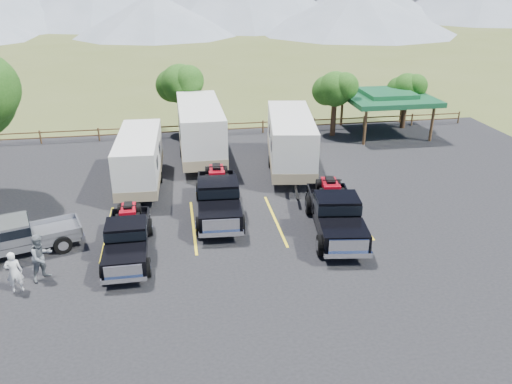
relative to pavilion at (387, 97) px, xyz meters
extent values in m
plane|color=#4B5524|center=(-13.00, -17.00, -2.79)|extent=(320.00, 320.00, 0.00)
cube|color=black|center=(-13.00, -14.00, -2.77)|extent=(44.00, 34.00, 0.04)
cube|color=yellow|center=(-19.00, -13.00, -2.74)|extent=(0.12, 5.50, 0.01)
cube|color=yellow|center=(-15.00, -13.00, -2.74)|extent=(0.12, 5.50, 0.01)
cube|color=yellow|center=(-11.00, -13.00, -2.74)|extent=(0.12, 5.50, 0.01)
cube|color=yellow|center=(-7.00, -13.00, -2.74)|extent=(0.12, 5.50, 0.01)
cylinder|color=#322013|center=(-4.00, 0.00, -1.39)|extent=(0.39, 0.39, 2.80)
sphere|color=#1E4D13|center=(-4.00, 0.00, 0.71)|extent=(2.52, 2.52, 2.52)
sphere|color=#1E4D13|center=(-3.46, -0.45, 0.98)|extent=(1.98, 1.98, 1.98)
sphere|color=#1E4D13|center=(-4.50, 0.40, 0.53)|extent=(2.16, 2.16, 2.16)
cylinder|color=#322013|center=(2.00, 1.00, -1.53)|extent=(0.38, 0.38, 2.52)
sphere|color=#1E4D13|center=(2.00, 1.00, 0.36)|extent=(2.24, 2.24, 2.24)
sphere|color=#1E4D13|center=(2.48, 0.60, 0.60)|extent=(1.76, 1.76, 1.76)
sphere|color=#1E4D13|center=(1.55, 1.35, 0.20)|extent=(1.92, 1.92, 1.92)
cylinder|color=#322013|center=(-15.00, 2.00, -1.25)|extent=(0.41, 0.41, 3.08)
sphere|color=#1E4D13|center=(-15.00, 2.00, 1.06)|extent=(2.80, 2.80, 2.80)
sphere|color=#1E4D13|center=(-14.40, 1.50, 1.36)|extent=(2.20, 2.20, 2.20)
sphere|color=#1E4D13|center=(-15.56, 2.44, 0.86)|extent=(2.40, 2.40, 2.40)
cylinder|color=#503822|center=(-25.00, 1.50, -2.29)|extent=(0.12, 0.12, 1.00)
cylinder|color=#503822|center=(-21.00, 1.50, -2.29)|extent=(0.12, 0.12, 1.00)
cylinder|color=#503822|center=(-17.00, 1.50, -2.29)|extent=(0.12, 0.12, 1.00)
cylinder|color=#503822|center=(-13.00, 1.50, -2.29)|extent=(0.12, 0.12, 1.00)
cylinder|color=#503822|center=(-9.00, 1.50, -2.29)|extent=(0.12, 0.12, 1.00)
cylinder|color=#503822|center=(-5.00, 1.50, -2.29)|extent=(0.12, 0.12, 1.00)
cylinder|color=#503822|center=(-1.00, 1.50, -2.29)|extent=(0.12, 0.12, 1.00)
cylinder|color=#503822|center=(3.00, 1.50, -2.29)|extent=(0.12, 0.12, 1.00)
cylinder|color=#503822|center=(7.00, 1.50, -2.29)|extent=(0.12, 0.12, 1.00)
cube|color=#503822|center=(-11.00, 1.50, -2.34)|extent=(36.00, 0.06, 0.08)
cube|color=#503822|center=(-11.00, 1.50, -1.94)|extent=(36.00, 0.06, 0.08)
cylinder|color=#503822|center=(-2.50, -2.50, -1.49)|extent=(0.20, 0.20, 2.60)
cylinder|color=#503822|center=(-2.50, 2.50, -1.49)|extent=(0.20, 0.20, 2.60)
cylinder|color=#503822|center=(2.50, -2.50, -1.49)|extent=(0.20, 0.20, 2.60)
cylinder|color=#503822|center=(2.50, 2.50, -1.49)|extent=(0.20, 0.20, 2.60)
cube|color=#195934|center=(0.00, 0.00, -0.04)|extent=(6.20, 6.20, 0.35)
cube|color=#195934|center=(0.00, 0.00, 0.26)|extent=(3.50, 3.50, 0.35)
cone|color=slate|center=(-18.00, 70.00, 1.21)|extent=(32.00, 32.00, 8.00)
cone|color=slate|center=(22.00, 67.00, 1.71)|extent=(40.00, 40.00, 9.00)
cube|color=black|center=(-17.84, -15.28, -2.19)|extent=(1.65, 5.03, 0.32)
cube|color=black|center=(-17.83, -16.97, -1.87)|extent=(1.70, 1.59, 0.44)
cube|color=black|center=(-17.84, -15.38, -1.56)|extent=(1.66, 1.38, 0.88)
cube|color=black|center=(-17.84, -15.38, -1.43)|extent=(1.70, 1.44, 0.40)
cube|color=black|center=(-17.85, -13.69, -1.95)|extent=(1.70, 2.12, 0.48)
cube|color=silver|center=(-17.83, -17.86, -1.91)|extent=(1.41, 0.08, 0.48)
cube|color=silver|center=(-17.83, -17.92, -2.25)|extent=(1.73, 0.17, 0.19)
cube|color=silver|center=(-17.85, -12.63, -2.25)|extent=(1.73, 0.15, 0.19)
cylinder|color=black|center=(-18.66, -17.02, -2.35)|extent=(0.27, 0.79, 0.79)
cylinder|color=black|center=(-17.00, -17.01, -2.35)|extent=(0.27, 0.79, 0.79)
cylinder|color=black|center=(-18.68, -13.54, -2.35)|extent=(0.27, 0.79, 0.79)
cylinder|color=black|center=(-17.02, -13.53, -2.35)|extent=(0.27, 0.79, 0.79)
cube|color=maroon|center=(-17.85, -13.69, -1.36)|extent=(0.62, 1.15, 0.31)
cube|color=black|center=(-17.85, -13.69, -1.14)|extent=(0.36, 0.66, 0.16)
cube|color=maroon|center=(-17.85, -14.17, -1.27)|extent=(0.71, 0.31, 0.19)
cylinder|color=black|center=(-17.85, -14.09, -0.96)|extent=(0.79, 0.06, 0.05)
cylinder|color=black|center=(-18.24, -14.18, -1.53)|extent=(0.23, 0.49, 0.49)
cylinder|color=black|center=(-17.45, -14.17, -1.53)|extent=(0.23, 0.49, 0.49)
cylinder|color=black|center=(-18.25, -13.21, -1.53)|extent=(0.23, 0.49, 0.49)
cylinder|color=black|center=(-17.46, -13.20, -1.53)|extent=(0.23, 0.49, 0.49)
cube|color=black|center=(-13.68, -12.01, -2.10)|extent=(2.21, 5.91, 0.37)
cube|color=black|center=(-13.79, -13.96, -1.73)|extent=(2.06, 1.95, 0.51)
cube|color=black|center=(-13.68, -12.13, -1.37)|extent=(2.01, 1.70, 1.02)
cube|color=black|center=(-13.68, -12.13, -1.22)|extent=(2.05, 1.76, 0.46)
cube|color=black|center=(-13.57, -10.17, -1.82)|extent=(2.10, 2.56, 0.56)
cube|color=silver|center=(-13.85, -15.00, -1.78)|extent=(1.63, 0.17, 0.56)
cube|color=silver|center=(-13.85, -15.06, -2.17)|extent=(2.01, 0.30, 0.22)
cube|color=silver|center=(-13.50, -8.95, -2.17)|extent=(2.01, 0.28, 0.22)
cylinder|color=black|center=(-14.75, -13.97, -2.29)|extent=(0.36, 0.93, 0.92)
cylinder|color=black|center=(-12.83, -14.08, -2.29)|extent=(0.36, 0.93, 0.92)
cylinder|color=black|center=(-14.52, -9.94, -2.29)|extent=(0.36, 0.93, 0.92)
cylinder|color=black|center=(-12.60, -10.05, -2.29)|extent=(0.36, 0.93, 0.92)
cube|color=maroon|center=(-13.57, -10.17, -1.14)|extent=(0.79, 1.37, 0.36)
cube|color=black|center=(-13.57, -10.17, -0.88)|extent=(0.45, 0.79, 0.18)
cube|color=maroon|center=(-13.60, -10.73, -1.03)|extent=(0.84, 0.40, 0.22)
cylinder|color=black|center=(-13.60, -10.63, -0.68)|extent=(0.92, 0.11, 0.06)
cylinder|color=black|center=(-14.06, -10.71, -1.34)|extent=(0.30, 0.59, 0.57)
cylinder|color=black|center=(-13.15, -10.76, -1.34)|extent=(0.30, 0.59, 0.57)
cylinder|color=black|center=(-14.00, -9.59, -1.34)|extent=(0.30, 0.59, 0.57)
cylinder|color=black|center=(-13.08, -9.64, -1.34)|extent=(0.30, 0.59, 0.57)
cube|color=black|center=(-8.53, -14.69, -2.11)|extent=(2.65, 5.99, 0.37)
cube|color=black|center=(-8.79, -16.62, -1.73)|extent=(2.18, 2.08, 0.51)
cube|color=black|center=(-8.54, -14.81, -1.38)|extent=(2.11, 1.83, 1.02)
cube|color=black|center=(-8.54, -14.81, -1.22)|extent=(2.16, 1.90, 0.46)
cube|color=black|center=(-8.28, -12.88, -1.83)|extent=(2.27, 2.68, 0.56)
cube|color=silver|center=(-8.94, -17.65, -1.78)|extent=(1.62, 0.30, 0.56)
cube|color=silver|center=(-8.95, -17.71, -2.17)|extent=(2.00, 0.45, 0.22)
cube|color=silver|center=(-8.11, -11.67, -2.17)|extent=(2.00, 0.43, 0.22)
cylinder|color=black|center=(-9.75, -16.55, -2.29)|extent=(0.43, 0.95, 0.91)
cylinder|color=black|center=(-7.86, -16.82, -2.29)|extent=(0.43, 0.95, 0.91)
cylinder|color=black|center=(-9.20, -12.57, -2.29)|extent=(0.43, 0.95, 0.91)
cylinder|color=black|center=(-7.30, -12.83, -2.29)|extent=(0.43, 0.95, 0.91)
cube|color=maroon|center=(-8.28, -12.88, -1.14)|extent=(0.89, 1.41, 0.36)
cube|color=black|center=(-8.28, -12.88, -0.89)|extent=(0.51, 0.81, 0.18)
cube|color=maroon|center=(-8.35, -13.43, -1.04)|extent=(0.85, 0.46, 0.22)
cylinder|color=black|center=(-8.34, -13.33, -0.68)|extent=(0.91, 0.19, 0.06)
cylinder|color=black|center=(-8.81, -13.37, -1.35)|extent=(0.34, 0.60, 0.57)
cylinder|color=black|center=(-7.90, -13.50, -1.35)|extent=(0.34, 0.60, 0.57)
cylinder|color=black|center=(-8.65, -12.26, -1.35)|extent=(0.34, 0.60, 0.57)
cylinder|color=black|center=(-7.75, -12.39, -1.35)|extent=(0.34, 0.60, 0.57)
cube|color=white|center=(-17.63, -7.47, -1.03)|extent=(2.42, 6.87, 2.44)
cube|color=gray|center=(-17.63, -7.47, -1.98)|extent=(2.45, 6.90, 0.54)
cube|color=black|center=(-18.79, -9.12, -0.78)|extent=(0.05, 0.82, 0.54)
cube|color=black|center=(-16.60, -9.20, -0.78)|extent=(0.05, 0.82, 0.54)
cylinder|color=black|center=(-18.64, -7.16, -2.43)|extent=(0.25, 0.64, 0.63)
cylinder|color=black|center=(-16.60, -7.23, -2.43)|extent=(0.25, 0.64, 0.63)
cube|color=black|center=(-17.79, -11.67, -2.29)|extent=(0.17, 1.63, 0.09)
cube|color=white|center=(-13.97, -3.38, -0.68)|extent=(2.65, 8.16, 2.93)
cube|color=gray|center=(-13.97, -3.38, -1.82)|extent=(2.67, 8.20, 0.65)
cube|color=black|center=(-15.28, -5.42, -0.39)|extent=(0.03, 0.98, 0.65)
cube|color=black|center=(-12.64, -5.41, -0.39)|extent=(0.03, 0.98, 0.65)
cylinder|color=black|center=(-15.20, -3.06, -2.37)|extent=(0.28, 0.76, 0.76)
cylinder|color=black|center=(-12.75, -3.05, -2.37)|extent=(0.28, 0.76, 0.76)
cube|color=black|center=(-13.95, -8.43, -2.20)|extent=(0.14, 1.96, 0.11)
cube|color=white|center=(-8.73, -6.31, -0.79)|extent=(3.65, 8.03, 2.79)
cube|color=gray|center=(-8.73, -6.31, -1.87)|extent=(3.68, 8.07, 0.62)
cube|color=black|center=(-10.27, -8.03, -0.51)|extent=(0.16, 0.92, 0.62)
cube|color=black|center=(-7.79, -8.42, -0.51)|extent=(0.16, 0.92, 0.62)
cylinder|color=black|center=(-9.83, -5.83, -2.39)|extent=(0.37, 0.75, 0.72)
cylinder|color=black|center=(-7.53, -6.19, -2.39)|extent=(0.37, 0.75, 0.72)
cube|color=black|center=(-9.47, -11.06, -2.23)|extent=(0.41, 1.85, 0.10)
cube|color=gray|center=(-22.52, -14.31, -2.20)|extent=(5.16, 3.02, 0.31)
cube|color=gray|center=(-22.61, -14.34, -1.58)|extent=(1.78, 1.96, 0.86)
cube|color=black|center=(-22.61, -14.34, -1.45)|extent=(1.84, 2.00, 0.39)
cube|color=gray|center=(-21.04, -13.83, -1.97)|extent=(2.48, 2.21, 0.47)
cube|color=silver|center=(-20.06, -13.51, -2.26)|extent=(0.65, 1.65, 0.19)
cylinder|color=black|center=(-21.14, -13.01, -2.36)|extent=(0.82, 0.48, 0.78)
cylinder|color=black|center=(-20.64, -14.55, -2.36)|extent=(0.82, 0.48, 0.78)
imported|color=white|center=(-21.85, -17.24, -1.90)|extent=(0.68, 0.51, 1.69)
imported|color=slate|center=(-21.02, -16.50, -1.78)|extent=(1.18, 1.19, 1.93)
camera|label=1|loc=(-15.54, -34.37, 8.31)|focal=35.00mm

